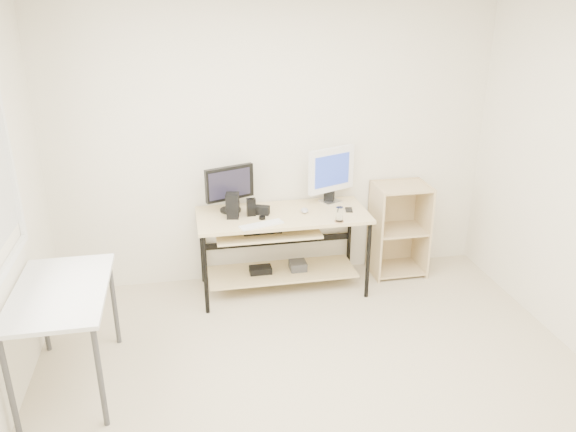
{
  "coord_description": "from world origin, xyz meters",
  "views": [
    {
      "loc": [
        -0.83,
        -2.85,
        2.55
      ],
      "look_at": [
        -0.02,
        1.3,
        0.87
      ],
      "focal_mm": 35.0,
      "sensor_mm": 36.0,
      "label": 1
    }
  ],
  "objects_px": {
    "side_table": "(61,300)",
    "black_monitor": "(230,186)",
    "shelf_unit": "(397,228)",
    "audio_controller": "(251,207)",
    "desk": "(280,236)",
    "white_imac": "(331,171)"
  },
  "relations": [
    {
      "from": "white_imac",
      "to": "audio_controller",
      "type": "height_order",
      "value": "white_imac"
    },
    {
      "from": "side_table",
      "to": "white_imac",
      "type": "xyz_separation_m",
      "value": [
        2.17,
        1.26,
        0.38
      ]
    },
    {
      "from": "black_monitor",
      "to": "audio_controller",
      "type": "relative_size",
      "value": 2.78
    },
    {
      "from": "shelf_unit",
      "to": "audio_controller",
      "type": "bearing_deg",
      "value": -173.51
    },
    {
      "from": "desk",
      "to": "audio_controller",
      "type": "distance_m",
      "value": 0.38
    },
    {
      "from": "side_table",
      "to": "audio_controller",
      "type": "distance_m",
      "value": 1.76
    },
    {
      "from": "desk",
      "to": "shelf_unit",
      "type": "bearing_deg",
      "value": 7.77
    },
    {
      "from": "shelf_unit",
      "to": "audio_controller",
      "type": "relative_size",
      "value": 5.76
    },
    {
      "from": "side_table",
      "to": "black_monitor",
      "type": "bearing_deg",
      "value": 44.19
    },
    {
      "from": "side_table",
      "to": "shelf_unit",
      "type": "relative_size",
      "value": 1.11
    },
    {
      "from": "audio_controller",
      "to": "white_imac",
      "type": "bearing_deg",
      "value": 13.0
    },
    {
      "from": "shelf_unit",
      "to": "black_monitor",
      "type": "distance_m",
      "value": 1.68
    },
    {
      "from": "black_monitor",
      "to": "white_imac",
      "type": "xyz_separation_m",
      "value": [
        0.93,
        0.05,
        0.06
      ]
    },
    {
      "from": "black_monitor",
      "to": "audio_controller",
      "type": "xyz_separation_m",
      "value": [
        0.17,
        -0.14,
        -0.16
      ]
    },
    {
      "from": "shelf_unit",
      "to": "audio_controller",
      "type": "distance_m",
      "value": 1.48
    },
    {
      "from": "desk",
      "to": "white_imac",
      "type": "distance_m",
      "value": 0.75
    },
    {
      "from": "white_imac",
      "to": "audio_controller",
      "type": "distance_m",
      "value": 0.82
    },
    {
      "from": "desk",
      "to": "shelf_unit",
      "type": "xyz_separation_m",
      "value": [
        1.18,
        0.16,
        -0.09
      ]
    },
    {
      "from": "desk",
      "to": "black_monitor",
      "type": "height_order",
      "value": "black_monitor"
    },
    {
      "from": "white_imac",
      "to": "desk",
      "type": "bearing_deg",
      "value": 178.17
    },
    {
      "from": "desk",
      "to": "shelf_unit",
      "type": "height_order",
      "value": "shelf_unit"
    },
    {
      "from": "shelf_unit",
      "to": "white_imac",
      "type": "xyz_separation_m",
      "value": [
        -0.66,
        0.04,
        0.6
      ]
    }
  ]
}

